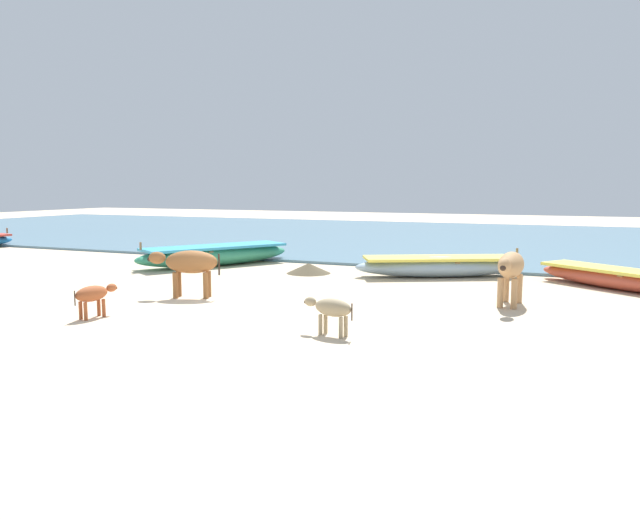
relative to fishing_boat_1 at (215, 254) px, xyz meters
name	(u,v)px	position (x,y,z in m)	size (l,w,h in m)	color
ground	(238,310)	(3.85, -5.19, -0.31)	(80.00, 80.00, 0.00)	beige
sea_water	(436,237)	(3.85, 11.42, -0.27)	(60.00, 20.00, 0.08)	slate
fishing_boat_1	(215,254)	(0.00, 0.00, 0.00)	(3.42, 4.61, 0.78)	#338C66
fishing_boat_2	(617,278)	(10.36, 0.12, -0.07)	(3.67, 3.00, 0.64)	#B74733
fishing_boat_4	(440,266)	(6.37, 0.38, -0.04)	(4.28, 2.86, 0.70)	#8CA5B7
cow_adult_tan	(510,267)	(8.37, -2.82, 0.42)	(0.51, 1.59, 1.03)	tan
calf_near_dun	(331,309)	(6.13, -6.26, 0.10)	(0.87, 0.37, 0.57)	tan
calf_far_rust	(93,295)	(1.90, -6.72, 0.09)	(0.35, 0.86, 0.56)	#9E4C28
cow_second_adult_brown	(189,264)	(2.29, -4.47, 0.38)	(1.45, 0.77, 0.96)	brown
debris_pile_1	(309,268)	(3.11, -0.39, -0.18)	(1.15, 1.15, 0.27)	brown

